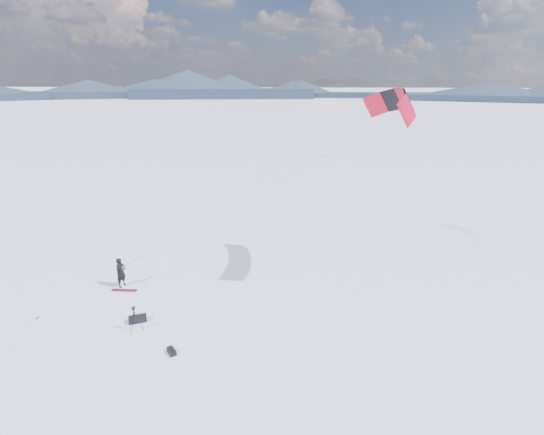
% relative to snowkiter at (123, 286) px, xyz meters
% --- Properties ---
extents(ground, '(1800.00, 1800.00, 0.00)m').
position_rel_snowkiter_xyz_m(ground, '(1.25, -3.80, 0.00)').
color(ground, white).
extents(horizon_hills, '(704.84, 706.81, 8.64)m').
position_rel_snowkiter_xyz_m(horizon_hills, '(1.25, -3.80, 3.51)').
color(horizon_hills, '#1B2737').
rests_on(horizon_hills, ground).
extents(snow_tracks, '(13.93, 9.84, 0.01)m').
position_rel_snowkiter_xyz_m(snow_tracks, '(-0.73, -3.71, 0.00)').
color(snow_tracks, silver).
rests_on(snow_tracks, ground).
extents(snowkiter, '(0.64, 0.80, 1.92)m').
position_rel_snowkiter_xyz_m(snowkiter, '(0.00, 0.00, 0.00)').
color(snowkiter, black).
rests_on(snowkiter, ground).
extents(snowboard, '(1.60, 0.47, 0.04)m').
position_rel_snowkiter_xyz_m(snowboard, '(0.38, -0.49, 0.02)').
color(snowboard, maroon).
rests_on(snowboard, ground).
extents(tripod, '(0.71, 0.70, 1.41)m').
position_rel_snowkiter_xyz_m(tripod, '(3.16, -4.20, 0.91)').
color(tripod, black).
rests_on(tripod, ground).
extents(gear_bag_a, '(1.01, 0.82, 0.41)m').
position_rel_snowkiter_xyz_m(gear_bag_a, '(2.85, -3.45, 0.18)').
color(gear_bag_a, black).
rests_on(gear_bag_a, ground).
extents(gear_bag_b, '(0.62, 0.64, 0.27)m').
position_rel_snowkiter_xyz_m(gear_bag_b, '(5.71, -5.59, 0.12)').
color(gear_bag_b, black).
rests_on(gear_bag_b, ground).
extents(power_kite, '(17.23, 6.87, 10.66)m').
position_rel_snowkiter_xyz_m(power_kite, '(15.90, 3.93, 10.96)').
color(power_kite, '#B50A21').
rests_on(power_kite, ground).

